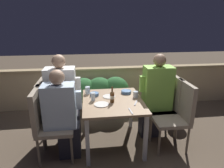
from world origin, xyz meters
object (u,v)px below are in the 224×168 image
object	(u,v)px
person_white_polo	(64,100)
beer_bottle	(112,96)
chair_right_near	(178,110)
potted_plant	(178,98)
chair_left_far	(50,107)
person_green_blouse	(155,96)
chair_right_far	(168,101)
person_blue_shirt	(63,115)
chair_left_near	(46,119)

from	to	relation	value
person_white_polo	beer_bottle	distance (m)	0.73
chair_right_near	beer_bottle	xyz separation A→B (m)	(-0.93, 0.10, 0.22)
potted_plant	chair_left_far	bearing A→B (deg)	-168.24
beer_bottle	person_green_blouse	bearing A→B (deg)	18.84
chair_left_far	person_white_polo	distance (m)	0.24
person_white_polo	chair_right_far	size ratio (longest dim) A/B	1.38
chair_left_far	person_white_polo	size ratio (longest dim) A/B	0.72
chair_left_far	beer_bottle	world-z (taller)	chair_left_far
person_white_polo	beer_bottle	bearing A→B (deg)	-18.85
person_green_blouse	person_blue_shirt	bearing A→B (deg)	-165.10
person_blue_shirt	chair_right_near	size ratio (longest dim) A/B	1.25
chair_left_far	chair_right_far	size ratio (longest dim) A/B	1.00
person_white_polo	chair_right_near	distance (m)	1.65
chair_left_far	chair_right_near	world-z (taller)	same
chair_right_near	person_green_blouse	xyz separation A→B (m)	(-0.22, 0.34, 0.09)
chair_left_near	chair_right_far	xyz separation A→B (m)	(1.80, 0.36, 0.00)
person_blue_shirt	person_green_blouse	world-z (taller)	person_green_blouse
chair_right_far	chair_left_far	bearing A→B (deg)	-179.79
chair_right_far	person_green_blouse	xyz separation A→B (m)	(-0.21, 0.00, 0.09)
person_blue_shirt	person_white_polo	world-z (taller)	person_white_polo
chair_left_near	potted_plant	bearing A→B (deg)	20.47
person_white_polo	beer_bottle	world-z (taller)	person_white_polo
chair_right_far	potted_plant	world-z (taller)	chair_right_far
beer_bottle	chair_left_near	bearing A→B (deg)	-171.98
chair_left_near	person_green_blouse	distance (m)	1.63
person_white_polo	chair_right_far	distance (m)	1.61
chair_right_near	beer_bottle	world-z (taller)	chair_right_near
chair_left_near	potted_plant	distance (m)	2.34
chair_left_near	chair_right_near	xyz separation A→B (m)	(1.81, 0.02, 0.00)
person_white_polo	person_green_blouse	bearing A→B (deg)	0.27
beer_bottle	chair_left_far	bearing A→B (deg)	165.40
chair_right_near	person_green_blouse	bearing A→B (deg)	123.06
chair_right_near	potted_plant	xyz separation A→B (m)	(0.38, 0.79, -0.15)
potted_plant	person_blue_shirt	bearing A→B (deg)	-157.49
person_blue_shirt	chair_left_far	distance (m)	0.43
person_blue_shirt	potted_plant	bearing A→B (deg)	22.51
chair_left_near	chair_right_near	size ratio (longest dim) A/B	1.00
chair_left_near	person_white_polo	xyz separation A→B (m)	(0.20, 0.36, 0.11)
chair_left_near	potted_plant	world-z (taller)	chair_left_near
chair_left_near	chair_left_far	size ratio (longest dim) A/B	1.00
chair_left_far	potted_plant	world-z (taller)	chair_left_far
person_green_blouse	beer_bottle	bearing A→B (deg)	-161.16
chair_left_far	potted_plant	bearing A→B (deg)	11.76
potted_plant	person_white_polo	bearing A→B (deg)	-167.02
chair_right_near	person_green_blouse	size ratio (longest dim) A/B	0.74
person_blue_shirt	person_green_blouse	size ratio (longest dim) A/B	0.92
chair_right_far	person_green_blouse	distance (m)	0.23
chair_left_near	person_blue_shirt	bearing A→B (deg)	-0.00
beer_bottle	potted_plant	size ratio (longest dim) A/B	0.33
person_white_polo	chair_left_far	bearing A→B (deg)	-180.00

